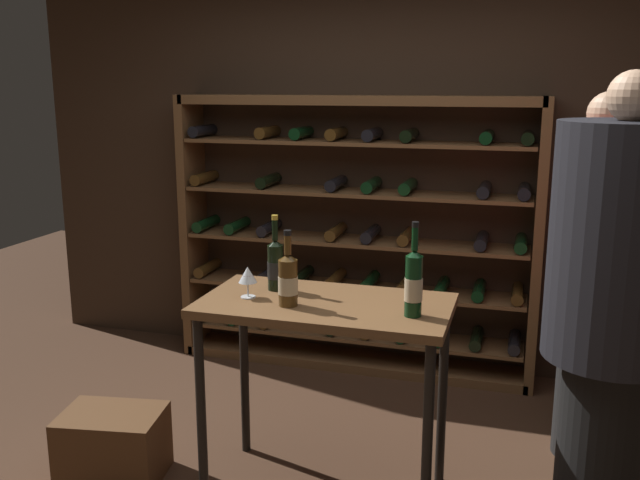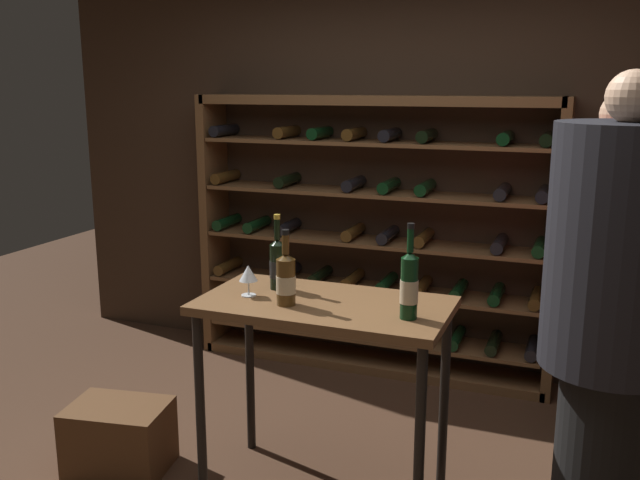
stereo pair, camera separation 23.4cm
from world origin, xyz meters
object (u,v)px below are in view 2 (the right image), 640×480
(wine_crate, at_px, (119,437))
(wine_bottle_red_label, at_px, (409,285))
(person_guest_plum_blouse, at_px, (608,269))
(wine_glass_stemmed_center, at_px, (248,274))
(tasting_table, at_px, (324,327))
(person_guest_blue_shirt, at_px, (613,309))
(wine_bottle_amber_reserve, at_px, (278,263))
(wine_bottle_green_slim, at_px, (286,279))
(wine_rack, at_px, (372,238))

(wine_crate, height_order, wine_bottle_red_label, wine_bottle_red_label)
(person_guest_plum_blouse, bearing_deg, wine_glass_stemmed_center, -129.36)
(person_guest_plum_blouse, distance_m, wine_bottle_red_label, 1.12)
(tasting_table, distance_m, person_guest_blue_shirt, 1.20)
(person_guest_blue_shirt, bearing_deg, wine_bottle_red_label, -144.30)
(wine_crate, distance_m, wine_bottle_amber_reserve, 1.20)
(person_guest_blue_shirt, height_order, wine_crate, person_guest_blue_shirt)
(wine_bottle_green_slim, relative_size, wine_glass_stemmed_center, 2.34)
(wine_bottle_green_slim, relative_size, wine_bottle_red_label, 0.84)
(person_guest_plum_blouse, bearing_deg, person_guest_blue_shirt, -66.07)
(tasting_table, xyz_separation_m, wine_glass_stemmed_center, (-0.35, -0.05, 0.22))
(wine_rack, bearing_deg, wine_bottle_green_slim, -86.27)
(wine_rack, height_order, wine_glass_stemmed_center, wine_rack)
(person_guest_plum_blouse, xyz_separation_m, wine_bottle_amber_reserve, (-1.44, -0.62, 0.04))
(tasting_table, bearing_deg, wine_rack, 99.15)
(wine_bottle_red_label, bearing_deg, person_guest_blue_shirt, 2.15)
(person_guest_plum_blouse, distance_m, wine_glass_stemmed_center, 1.70)
(wine_crate, bearing_deg, tasting_table, 9.75)
(person_guest_blue_shirt, xyz_separation_m, wine_bottle_red_label, (-0.77, -0.03, 0.02))
(tasting_table, bearing_deg, wine_bottle_red_label, -11.88)
(person_guest_blue_shirt, height_order, wine_bottle_amber_reserve, person_guest_blue_shirt)
(wine_bottle_amber_reserve, xyz_separation_m, wine_glass_stemmed_center, (-0.08, -0.15, -0.02))
(tasting_table, bearing_deg, person_guest_blue_shirt, -2.73)
(wine_bottle_green_slim, xyz_separation_m, wine_glass_stemmed_center, (-0.21, 0.06, -0.02))
(person_guest_blue_shirt, xyz_separation_m, wine_bottle_amber_reserve, (-1.45, 0.16, -0.00))
(wine_rack, distance_m, wine_glass_stemmed_center, 1.57)
(wine_rack, distance_m, tasting_table, 1.53)
(tasting_table, relative_size, wine_bottle_amber_reserve, 3.12)
(wine_crate, bearing_deg, wine_bottle_green_slim, 4.76)
(person_guest_plum_blouse, xyz_separation_m, wine_bottle_red_label, (-0.77, -0.81, 0.06))
(person_guest_blue_shirt, relative_size, wine_glass_stemmed_center, 13.50)
(wine_rack, xyz_separation_m, person_guest_blue_shirt, (1.42, -1.57, 0.17))
(wine_bottle_amber_reserve, distance_m, wine_bottle_red_label, 0.70)
(wine_bottle_red_label, bearing_deg, wine_bottle_green_slim, -178.18)
(wine_rack, bearing_deg, person_guest_plum_blouse, -29.04)
(tasting_table, distance_m, wine_bottle_green_slim, 0.29)
(tasting_table, height_order, wine_glass_stemmed_center, wine_glass_stemmed_center)
(tasting_table, relative_size, wine_bottle_green_slim, 3.31)
(person_guest_blue_shirt, bearing_deg, wine_bottle_green_slim, -144.43)
(wine_bottle_green_slim, bearing_deg, tasting_table, 36.48)
(wine_bottle_green_slim, bearing_deg, wine_crate, -175.24)
(person_guest_plum_blouse, relative_size, wine_bottle_red_label, 4.64)
(tasting_table, height_order, person_guest_plum_blouse, person_guest_plum_blouse)
(wine_bottle_green_slim, bearing_deg, wine_bottle_amber_reserve, 123.07)
(wine_bottle_green_slim, distance_m, wine_bottle_amber_reserve, 0.25)
(tasting_table, bearing_deg, wine_glass_stemmed_center, -172.60)
(tasting_table, distance_m, wine_crate, 1.23)
(person_guest_blue_shirt, xyz_separation_m, person_guest_plum_blouse, (-0.00, 0.78, -0.05))
(person_guest_plum_blouse, relative_size, wine_crate, 3.85)
(person_guest_blue_shirt, distance_m, wine_bottle_red_label, 0.77)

